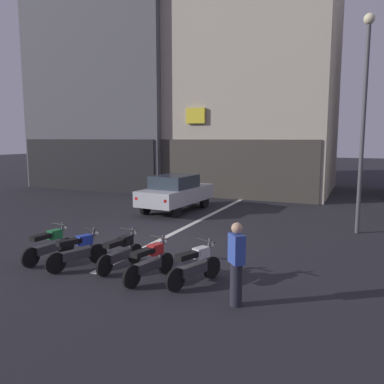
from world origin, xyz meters
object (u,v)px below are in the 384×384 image
at_px(motorcycle_white_row_rightmost, 195,265).
at_px(person_by_motorcycles, 236,264).
at_px(motorcycle_black_row_centre, 121,252).
at_px(motorcycle_blue_row_left_mid, 78,251).
at_px(motorcycle_red_row_right_mid, 150,261).
at_px(motorcycle_green_row_leftmost, 49,245).
at_px(street_lamp, 364,104).
at_px(car_silver_crossing_near, 176,192).

distance_m(motorcycle_white_row_rightmost, person_by_motorcycles, 1.43).
relative_size(motorcycle_black_row_centre, person_by_motorcycles, 1.00).
xyz_separation_m(motorcycle_blue_row_left_mid, motorcycle_red_row_right_mid, (2.10, -0.02, 0.00)).
bearing_deg(motorcycle_green_row_leftmost, motorcycle_red_row_right_mid, -2.70).
distance_m(street_lamp, motorcycle_blue_row_left_mid, 10.16).
xyz_separation_m(street_lamp, motorcycle_red_row_right_mid, (-4.31, -6.85, -3.93)).
xyz_separation_m(motorcycle_blue_row_left_mid, motorcycle_black_row_centre, (1.05, 0.36, 0.00)).
height_order(car_silver_crossing_near, street_lamp, street_lamp).
bearing_deg(street_lamp, motorcycle_green_row_leftmost, -138.09).
bearing_deg(motorcycle_green_row_leftmost, street_lamp, 41.91).
height_order(street_lamp, motorcycle_blue_row_left_mid, street_lamp).
bearing_deg(motorcycle_red_row_right_mid, person_by_motorcycles, -12.98).
bearing_deg(motorcycle_red_row_right_mid, car_silver_crossing_near, 112.11).
height_order(motorcycle_black_row_centre, motorcycle_red_row_right_mid, same).
xyz_separation_m(car_silver_crossing_near, motorcycle_red_row_right_mid, (3.24, -7.99, -0.43)).
xyz_separation_m(car_silver_crossing_near, person_by_motorcycles, (5.47, -8.50, -0.03)).
distance_m(car_silver_crossing_near, street_lamp, 8.40).
bearing_deg(motorcycle_white_row_rightmost, motorcycle_blue_row_left_mid, -177.01).
height_order(car_silver_crossing_near, motorcycle_red_row_right_mid, car_silver_crossing_near).
xyz_separation_m(motorcycle_blue_row_left_mid, person_by_motorcycles, (4.33, -0.54, 0.40)).
bearing_deg(car_silver_crossing_near, street_lamp, -8.52).
relative_size(motorcycle_black_row_centre, motorcycle_red_row_right_mid, 1.01).
distance_m(motorcycle_green_row_leftmost, motorcycle_white_row_rightmost, 4.21).
bearing_deg(motorcycle_black_row_centre, motorcycle_white_row_rightmost, -5.38).
bearing_deg(motorcycle_red_row_right_mid, street_lamp, 57.82).
bearing_deg(motorcycle_blue_row_left_mid, motorcycle_green_row_leftmost, 173.15).
xyz_separation_m(car_silver_crossing_near, motorcycle_white_row_rightmost, (4.30, -7.80, -0.43)).
height_order(street_lamp, motorcycle_black_row_centre, street_lamp).
bearing_deg(street_lamp, motorcycle_black_row_centre, -129.68).
height_order(motorcycle_green_row_leftmost, motorcycle_black_row_centre, same).
height_order(car_silver_crossing_near, motorcycle_white_row_rightmost, car_silver_crossing_near).
height_order(motorcycle_green_row_leftmost, motorcycle_white_row_rightmost, same).
bearing_deg(person_by_motorcycles, motorcycle_red_row_right_mid, 167.02).
relative_size(motorcycle_blue_row_left_mid, motorcycle_red_row_right_mid, 0.95).
height_order(motorcycle_blue_row_left_mid, motorcycle_white_row_rightmost, same).
xyz_separation_m(street_lamp, motorcycle_white_row_rightmost, (-3.26, -6.67, -3.93)).
height_order(car_silver_crossing_near, motorcycle_green_row_leftmost, car_silver_crossing_near).
distance_m(street_lamp, motorcycle_green_row_leftmost, 10.78).
relative_size(motorcycle_red_row_right_mid, motorcycle_white_row_rightmost, 1.04).
bearing_deg(motorcycle_black_row_centre, street_lamp, 50.32).
height_order(motorcycle_black_row_centre, person_by_motorcycles, person_by_motorcycles).
bearing_deg(street_lamp, motorcycle_white_row_rightmost, -116.04).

